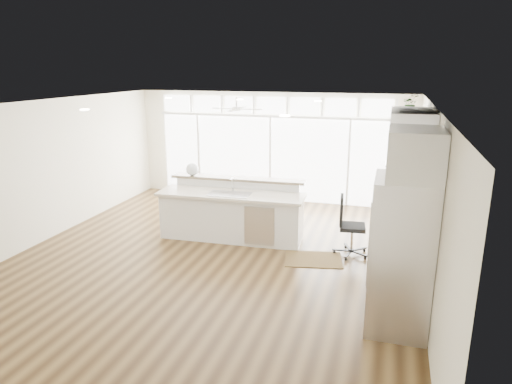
% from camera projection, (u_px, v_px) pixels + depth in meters
% --- Properties ---
extents(floor, '(7.00, 8.00, 0.02)m').
position_uv_depth(floor, '(214.00, 258.00, 8.14)').
color(floor, '#3C2812').
rests_on(floor, ground).
extents(ceiling, '(7.00, 8.00, 0.02)m').
position_uv_depth(ceiling, '(209.00, 105.00, 7.42)').
color(ceiling, silver).
rests_on(ceiling, wall_back).
extents(wall_back, '(7.00, 0.04, 2.70)m').
position_uv_depth(wall_back, '(271.00, 147.00, 11.47)').
color(wall_back, white).
rests_on(wall_back, floor).
extents(wall_front, '(7.00, 0.04, 2.70)m').
position_uv_depth(wall_front, '(44.00, 292.00, 4.08)').
color(wall_front, white).
rests_on(wall_front, floor).
extents(wall_left, '(0.04, 8.00, 2.70)m').
position_uv_depth(wall_left, '(42.00, 172.00, 8.74)').
color(wall_left, white).
rests_on(wall_left, floor).
extents(wall_right, '(0.04, 8.00, 2.70)m').
position_uv_depth(wall_right, '(429.00, 202.00, 6.81)').
color(wall_right, white).
rests_on(wall_right, floor).
extents(glass_wall, '(5.80, 0.06, 2.08)m').
position_uv_depth(glass_wall, '(271.00, 159.00, 11.50)').
color(glass_wall, white).
rests_on(glass_wall, wall_back).
extents(transom_row, '(5.90, 0.06, 0.40)m').
position_uv_depth(transom_row, '(271.00, 105.00, 11.14)').
color(transom_row, white).
rests_on(transom_row, wall_back).
extents(desk_window, '(0.04, 0.85, 0.85)m').
position_uv_depth(desk_window, '(427.00, 184.00, 7.05)').
color(desk_window, white).
rests_on(desk_window, wall_right).
extents(ceiling_fan, '(1.16, 1.16, 0.32)m').
position_uv_depth(ceiling_fan, '(236.00, 104.00, 10.20)').
color(ceiling_fan, silver).
rests_on(ceiling_fan, ceiling).
extents(recessed_lights, '(3.40, 3.00, 0.02)m').
position_uv_depth(recessed_lights, '(214.00, 105.00, 7.61)').
color(recessed_lights, beige).
rests_on(recessed_lights, ceiling).
extents(oven_cabinet, '(0.64, 1.20, 2.50)m').
position_uv_depth(oven_cabinet, '(404.00, 179.00, 8.59)').
color(oven_cabinet, white).
rests_on(oven_cabinet, floor).
extents(desk_nook, '(0.72, 1.30, 0.76)m').
position_uv_depth(desk_nook, '(398.00, 252.00, 7.45)').
color(desk_nook, white).
rests_on(desk_nook, floor).
extents(upper_cabinets, '(0.64, 1.30, 0.64)m').
position_uv_depth(upper_cabinets, '(412.00, 131.00, 6.91)').
color(upper_cabinets, white).
rests_on(upper_cabinets, wall_right).
extents(refrigerator, '(0.76, 0.90, 2.00)m').
position_uv_depth(refrigerator, '(401.00, 255.00, 5.77)').
color(refrigerator, silver).
rests_on(refrigerator, floor).
extents(fridge_cabinet, '(0.64, 0.90, 0.60)m').
position_uv_depth(fridge_cabinet, '(415.00, 154.00, 5.40)').
color(fridge_cabinet, white).
rests_on(fridge_cabinet, wall_right).
extents(framed_photos, '(0.06, 0.22, 0.80)m').
position_uv_depth(framed_photos, '(423.00, 184.00, 7.66)').
color(framed_photos, black).
rests_on(framed_photos, wall_right).
extents(kitchen_island, '(2.91, 1.21, 1.14)m').
position_uv_depth(kitchen_island, '(231.00, 211.00, 8.92)').
color(kitchen_island, white).
rests_on(kitchen_island, floor).
extents(rug, '(1.12, 0.90, 0.01)m').
position_uv_depth(rug, '(313.00, 259.00, 8.07)').
color(rug, '#3D2913').
rests_on(rug, floor).
extents(office_chair, '(0.62, 0.58, 1.09)m').
position_uv_depth(office_chair, '(353.00, 226.00, 8.13)').
color(office_chair, black).
rests_on(office_chair, floor).
extents(fishbowl, '(0.27, 0.27, 0.26)m').
position_uv_depth(fishbowl, '(192.00, 169.00, 9.33)').
color(fishbowl, white).
rests_on(fishbowl, kitchen_island).
extents(monitor, '(0.11, 0.46, 0.38)m').
position_uv_depth(monitor, '(396.00, 218.00, 7.32)').
color(monitor, black).
rests_on(monitor, desk_nook).
extents(keyboard, '(0.13, 0.30, 0.01)m').
position_uv_depth(keyboard, '(384.00, 228.00, 7.42)').
color(keyboard, white).
rests_on(keyboard, desk_nook).
extents(potted_plant, '(0.31, 0.34, 0.24)m').
position_uv_depth(potted_plant, '(410.00, 105.00, 8.23)').
color(potted_plant, '#335D28').
rests_on(potted_plant, oven_cabinet).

